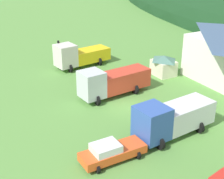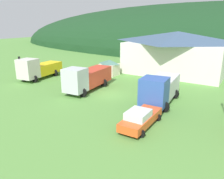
{
  "view_description": "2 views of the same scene",
  "coord_description": "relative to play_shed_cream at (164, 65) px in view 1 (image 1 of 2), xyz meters",
  "views": [
    {
      "loc": [
        26.84,
        -16.76,
        16.04
      ],
      "look_at": [
        -0.87,
        -1.43,
        2.02
      ],
      "focal_mm": 53.87,
      "sensor_mm": 36.0,
      "label": 1
    },
    {
      "loc": [
        14.87,
        -22.25,
        8.86
      ],
      "look_at": [
        0.98,
        -0.73,
        0.99
      ],
      "focal_mm": 35.56,
      "sensor_mm": 36.0,
      "label": 2
    }
  ],
  "objects": [
    {
      "name": "ground_plane",
      "position": [
        5.78,
        -8.93,
        -1.37
      ],
      "size": [
        200.0,
        200.0,
        0.0
      ],
      "primitive_type": "plane",
      "color": "#5B9342"
    },
    {
      "name": "traffic_cone_near_pickup",
      "position": [
        2.26,
        -10.66,
        -1.37
      ],
      "size": [
        0.36,
        0.36,
        0.63
      ],
      "primitive_type": "cone",
      "color": "orange",
      "rests_on": "ground"
    },
    {
      "name": "flatbed_truck_yellow",
      "position": [
        -8.17,
        -8.37,
        0.32
      ],
      "size": [
        3.94,
        8.07,
        3.49
      ],
      "rotation": [
        0.0,
        0.0,
        -1.44
      ],
      "color": "silver",
      "rests_on": "ground"
    },
    {
      "name": "traffic_light_west",
      "position": [
        -9.16,
        -10.82,
        1.01
      ],
      "size": [
        0.2,
        0.32,
        3.83
      ],
      "color": "#4C4C51",
      "rests_on": "ground"
    },
    {
      "name": "tow_truck_silver",
      "position": [
        2.39,
        -8.99,
        0.37
      ],
      "size": [
        3.73,
        8.65,
        3.45
      ],
      "rotation": [
        0.0,
        0.0,
        -1.48
      ],
      "color": "silver",
      "rests_on": "ground"
    },
    {
      "name": "box_truck_blue",
      "position": [
        12.34,
        -8.46,
        0.4
      ],
      "size": [
        3.85,
        8.12,
        3.44
      ],
      "rotation": [
        0.0,
        0.0,
        -1.47
      ],
      "color": "#3356AD",
      "rests_on": "ground"
    },
    {
      "name": "service_pickup_orange",
      "position": [
        13.14,
        -14.98,
        -0.54
      ],
      "size": [
        2.39,
        5.42,
        1.66
      ],
      "rotation": [
        0.0,
        0.0,
        -1.55
      ],
      "color": "#EC5522",
      "rests_on": "ground"
    },
    {
      "name": "play_shed_cream",
      "position": [
        0.0,
        0.0,
        0.0
      ],
      "size": [
        3.08,
        2.62,
        2.65
      ],
      "color": "beige",
      "rests_on": "ground"
    }
  ]
}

